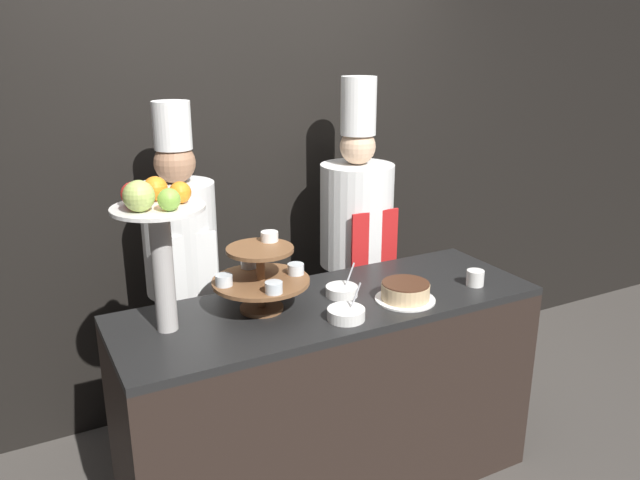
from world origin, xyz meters
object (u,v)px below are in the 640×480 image
object	(u,v)px
fruit_pedestal	(157,225)
chef_center_left	(356,239)
serving_bowl_far	(342,291)
cup_white	(475,278)
tiered_stand	(261,274)
chef_left	(182,268)
serving_bowl_near	(346,314)
cake_round	(405,292)

from	to	relation	value
fruit_pedestal	chef_center_left	distance (m)	1.39
serving_bowl_far	chef_center_left	bearing A→B (deg)	54.11
cup_white	serving_bowl_far	bearing A→B (deg)	163.43
tiered_stand	fruit_pedestal	distance (m)	0.49
tiered_stand	chef_left	xyz separation A→B (m)	(-0.18, 0.57, -0.13)
serving_bowl_far	tiered_stand	bearing A→B (deg)	175.76
tiered_stand	serving_bowl_near	distance (m)	0.39
tiered_stand	cake_round	distance (m)	0.63
serving_bowl_far	chef_center_left	size ratio (longest dim) A/B	0.08
serving_bowl_near	serving_bowl_far	xyz separation A→B (m)	(0.11, 0.22, -0.00)
serving_bowl_far	chef_left	xyz separation A→B (m)	(-0.55, 0.59, 0.01)
fruit_pedestal	chef_center_left	world-z (taller)	chef_center_left
serving_bowl_far	chef_center_left	xyz separation A→B (m)	(0.43, 0.59, 0.01)
cake_round	chef_center_left	world-z (taller)	chef_center_left
cake_round	serving_bowl_near	bearing A→B (deg)	-171.67
cake_round	chef_center_left	distance (m)	0.80
cake_round	serving_bowl_far	distance (m)	0.28
tiered_stand	serving_bowl_far	bearing A→B (deg)	-4.24
chef_left	tiered_stand	bearing A→B (deg)	-72.55
serving_bowl_near	tiered_stand	bearing A→B (deg)	136.71
chef_left	serving_bowl_near	bearing A→B (deg)	-61.53
chef_left	serving_bowl_far	bearing A→B (deg)	-47.31
fruit_pedestal	serving_bowl_near	world-z (taller)	fruit_pedestal
cake_round	serving_bowl_far	size ratio (longest dim) A/B	1.79
serving_bowl_near	serving_bowl_far	world-z (taller)	serving_bowl_near
cake_round	serving_bowl_far	world-z (taller)	serving_bowl_far
chef_center_left	cup_white	bearing A→B (deg)	-77.30
fruit_pedestal	serving_bowl_near	distance (m)	0.82
tiered_stand	cup_white	bearing A→B (deg)	-12.01
cake_round	cup_white	world-z (taller)	cake_round
cake_round	chef_left	distance (m)	1.08
cup_white	chef_left	size ratio (longest dim) A/B	0.05
tiered_stand	cup_white	xyz separation A→B (m)	(0.97, -0.21, -0.12)
tiered_stand	fruit_pedestal	size ratio (longest dim) A/B	0.66
tiered_stand	serving_bowl_far	world-z (taller)	tiered_stand
cake_round	cup_white	xyz separation A→B (m)	(0.39, -0.01, -0.00)
fruit_pedestal	tiered_stand	bearing A→B (deg)	0.37
tiered_stand	serving_bowl_near	size ratio (longest dim) A/B	2.63
fruit_pedestal	chef_center_left	size ratio (longest dim) A/B	0.33
serving_bowl_near	chef_center_left	bearing A→B (deg)	56.69
tiered_stand	chef_left	world-z (taller)	chef_left
tiered_stand	fruit_pedestal	xyz separation A→B (m)	(-0.41, -0.00, 0.27)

